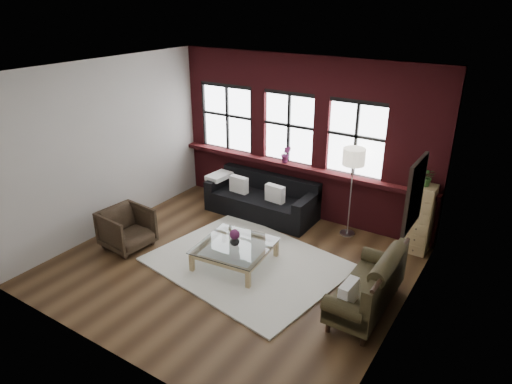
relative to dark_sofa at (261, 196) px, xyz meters
The scene contains 26 objects.
floor 2.04m from the dark_sofa, 72.37° to the right, with size 5.50×5.50×0.00m, color #392515.
ceiling 3.43m from the dark_sofa, 72.37° to the right, with size 5.50×5.50×0.00m, color white.
wall_back 1.46m from the dark_sofa, 44.81° to the left, with size 5.50×5.50×0.00m, color #B9B4AC.
wall_front 4.60m from the dark_sofa, 82.18° to the right, with size 5.50×5.50×0.00m, color #B9B4AC.
wall_left 3.10m from the dark_sofa, 138.48° to the right, with size 5.00×5.00×0.00m, color #B9B4AC.
wall_right 4.03m from the dark_sofa, 29.53° to the right, with size 5.00×5.00×0.00m, color #B9B4AC.
brick_backwall 1.44m from the dark_sofa, 41.80° to the left, with size 5.50×0.12×3.20m, color #4E1217, non-canonical shape.
sill_ledge 0.98m from the dark_sofa, 36.69° to the left, with size 5.50×0.30×0.08m, color #4E1217.
window_left 1.88m from the dark_sofa, 155.31° to the left, with size 1.38×0.10×1.50m, color black, non-canonical shape.
window_mid 1.48m from the dark_sofa, 61.08° to the left, with size 1.38×0.10×1.50m, color black, non-canonical shape.
window_right 2.24m from the dark_sofa, 17.89° to the left, with size 1.38×0.10×1.50m, color black, non-canonical shape.
wall_poster 3.96m from the dark_sofa, 25.70° to the right, with size 0.05×0.74×0.94m, color black, non-canonical shape.
shag_rug 1.94m from the dark_sofa, 65.22° to the right, with size 3.02×2.37×0.03m, color silver.
dark_sofa is the anchor object (origin of this frame).
pillow_a 0.53m from the dark_sofa, 168.35° to the right, with size 0.40×0.14×0.34m, color white.
pillow_b 0.43m from the dark_sofa, 14.84° to the right, with size 0.40×0.14×0.34m, color white.
vintage_settee 3.43m from the dark_sofa, 32.19° to the right, with size 0.74×1.67×0.89m, color #2E2715, non-canonical shape.
pillow_settee 3.67m from the dark_sofa, 39.62° to the right, with size 0.14×0.38×0.34m, color white.
armchair 2.75m from the dark_sofa, 118.92° to the right, with size 0.78×0.80×0.73m, color black.
coffee_table 1.97m from the dark_sofa, 70.89° to the right, with size 1.16×1.16×0.39m, color tan, non-canonical shape.
vase 1.96m from the dark_sofa, 70.89° to the right, with size 0.16×0.16×0.17m, color #B2B2B2.
flowers 1.97m from the dark_sofa, 70.89° to the right, with size 0.17×0.17×0.17m, color #63214E.
drawer_chest 3.10m from the dark_sofa, ahead, with size 0.38×0.38×1.25m, color tan.
potted_plant_top 3.25m from the dark_sofa, ahead, with size 0.29×0.25×0.32m, color #2D5923.
floor_lamp 1.90m from the dark_sofa, ahead, with size 0.40×0.40×1.86m, color #A5A5A8, non-canonical shape.
sill_plant 1.00m from the dark_sofa, 53.07° to the left, with size 0.20×0.16×0.36m, color #63214E.
Camera 1 is at (3.89, -5.31, 4.20)m, focal length 32.00 mm.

